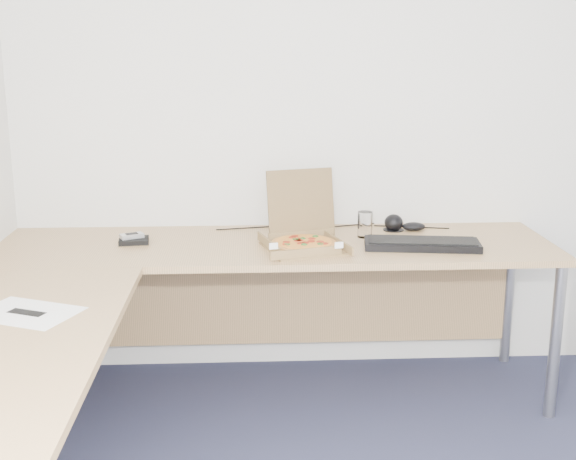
{
  "coord_description": "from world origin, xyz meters",
  "views": [
    {
      "loc": [
        -0.61,
        -1.84,
        1.6
      ],
      "look_at": [
        -0.45,
        1.28,
        0.82
      ],
      "focal_mm": 46.47,
      "sensor_mm": 36.0,
      "label": 1
    }
  ],
  "objects": [
    {
      "name": "phone",
      "position": [
        -1.15,
        1.44,
        0.76
      ],
      "size": [
        0.11,
        0.09,
        0.02
      ],
      "primitive_type": "cube",
      "rotation": [
        0.0,
        0.0,
        0.45
      ],
      "color": "#B2B5BA",
      "rests_on": "wallet"
    },
    {
      "name": "mouse",
      "position": [
        0.17,
        1.6,
        0.75
      ],
      "size": [
        0.13,
        0.1,
        0.04
      ],
      "primitive_type": "ellipsoid",
      "rotation": [
        0.0,
        0.0,
        0.26
      ],
      "color": "black",
      "rests_on": "desk"
    },
    {
      "name": "keyboard",
      "position": [
        0.14,
        1.29,
        0.75
      ],
      "size": [
        0.52,
        0.24,
        0.03
      ],
      "primitive_type": "cube",
      "rotation": [
        0.0,
        0.0,
        -0.13
      ],
      "color": "black",
      "rests_on": "desk"
    },
    {
      "name": "drinking_glass",
      "position": [
        -0.08,
        1.49,
        0.79
      ],
      "size": [
        0.07,
        0.07,
        0.12
      ],
      "primitive_type": "cylinder",
      "color": "white",
      "rests_on": "desk"
    },
    {
      "name": "cable_bundle",
      "position": [
        -0.24,
        1.68,
        0.73
      ],
      "size": [
        0.55,
        0.11,
        0.01
      ],
      "primitive_type": null,
      "rotation": [
        0.0,
        0.0,
        0.14
      ],
      "color": "black",
      "rests_on": "desk"
    },
    {
      "name": "dome_speaker",
      "position": [
        0.08,
        1.61,
        0.77
      ],
      "size": [
        0.1,
        0.1,
        0.08
      ],
      "primitive_type": "ellipsoid",
      "color": "black",
      "rests_on": "desk"
    },
    {
      "name": "desk",
      "position": [
        -0.82,
        0.97,
        0.7
      ],
      "size": [
        2.5,
        2.2,
        0.73
      ],
      "color": "tan",
      "rests_on": "ground"
    },
    {
      "name": "paper_sheet",
      "position": [
        -1.36,
        0.54,
        0.73
      ],
      "size": [
        0.39,
        0.34,
        0.0
      ],
      "primitive_type": "cube",
      "rotation": [
        0.0,
        0.0,
        -0.41
      ],
      "color": "white",
      "rests_on": "desk"
    },
    {
      "name": "room_shell",
      "position": [
        0.0,
        0.0,
        1.25
      ],
      "size": [
        3.5,
        3.5,
        2.5
      ],
      "primitive_type": null,
      "color": "silver",
      "rests_on": "ground"
    },
    {
      "name": "pizza_box",
      "position": [
        -0.38,
        1.31,
        0.77
      ],
      "size": [
        0.32,
        0.37,
        0.32
      ],
      "rotation": [
        0.0,
        0.0,
        0.27
      ],
      "color": "olive",
      "rests_on": "desk"
    },
    {
      "name": "wallet",
      "position": [
        -1.14,
        1.44,
        0.74
      ],
      "size": [
        0.14,
        0.12,
        0.02
      ],
      "primitive_type": "cube",
      "rotation": [
        0.0,
        0.0,
        0.11
      ],
      "color": "black",
      "rests_on": "desk"
    }
  ]
}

